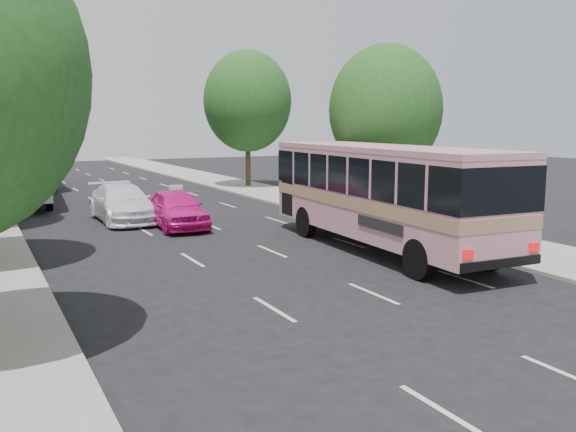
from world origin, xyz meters
TOP-DOWN VIEW (x-y plane):
  - ground at (0.00, 0.00)m, footprint 120.00×120.00m
  - sidewalk_right at (8.50, 20.00)m, footprint 4.00×90.00m
  - tree_right_near at (8.78, 7.94)m, footprint 5.10×5.10m
  - tree_right_far at (9.08, 23.94)m, footprint 6.00×6.00m
  - pink_bus at (4.50, 2.39)m, footprint 3.53×11.57m
  - pink_taxi at (-0.45, 10.26)m, footprint 2.14×4.89m
  - white_pickup at (-2.08, 13.12)m, footprint 2.37×5.71m
  - tour_coach_front at (-5.46, 22.85)m, footprint 3.84×12.96m
  - tour_coach_rear at (-4.50, 32.79)m, footprint 3.09×13.69m
  - taxi_roof_sign at (-0.45, 10.26)m, footprint 0.56×0.20m

SIDE VIEW (x-z plane):
  - ground at x=0.00m, z-range 0.00..0.00m
  - sidewalk_right at x=8.50m, z-range 0.00..0.12m
  - pink_taxi at x=-0.45m, z-range 0.00..1.64m
  - white_pickup at x=-2.08m, z-range 0.00..1.65m
  - taxi_roof_sign at x=-0.45m, z-range 1.64..1.82m
  - pink_bus at x=4.50m, z-range 0.45..4.09m
  - tour_coach_front at x=-5.46m, z-range 0.39..4.21m
  - tour_coach_rear at x=-4.50m, z-range 0.42..4.50m
  - tree_right_near at x=8.78m, z-range 1.23..9.18m
  - tree_right_far at x=9.08m, z-range 1.45..10.80m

